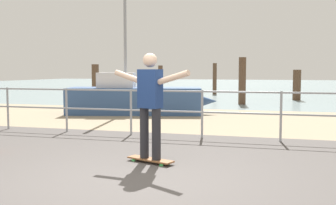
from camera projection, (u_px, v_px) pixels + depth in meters
beach_strip at (214, 120)px, 11.94m from camera, size 24.00×6.00×0.04m
sea_surface at (261, 86)px, 38.81m from camera, size 72.00×50.00×0.04m
railing_fence at (98, 104)px, 9.21m from camera, size 11.44×0.05×1.05m
sailboat at (139, 99)px, 13.37m from camera, size 5.07×2.42×4.97m
skateboard at (150, 160)px, 6.28m from camera, size 0.82×0.47×0.08m
skateboarder at (150, 99)px, 6.21m from camera, size 1.39×0.59×1.65m
groyne_post_0 at (95, 83)px, 19.29m from camera, size 0.34×0.34×1.77m
groyne_post_1 at (160, 82)px, 21.63m from camera, size 0.24×0.24×1.74m
groyne_post_2 at (215, 79)px, 24.64m from camera, size 0.25×0.25×1.92m
groyne_post_3 at (242, 81)px, 17.07m from camera, size 0.31×0.31×2.03m
groyne_post_4 at (297, 85)px, 19.54m from camera, size 0.38×0.38×1.51m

